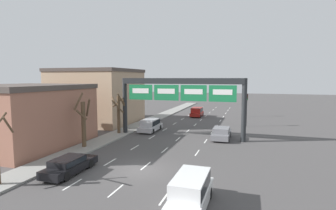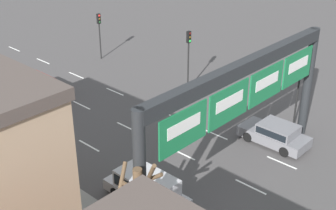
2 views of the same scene
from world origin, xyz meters
name	(u,v)px [view 2 (image 2 of 2)]	position (x,y,z in m)	size (l,w,h in m)	color
lane_dashes	(215,169)	(0.00, 13.50, 0.01)	(6.72, 67.00, 0.01)	white
sign_gantry	(244,92)	(0.00, 11.92, 5.48)	(15.36, 0.70, 7.20)	#232628
suv_silver	(147,187)	(-4.80, 14.28, 0.93)	(1.98, 4.67, 1.67)	#B7B7BC
car_grey	(275,133)	(4.90, 12.48, 0.77)	(1.99, 4.42, 1.43)	slate
suv_red	(37,86)	(-1.45, 29.49, 0.96)	(1.96, 4.00, 1.72)	maroon
traffic_light_near_gantry	(99,27)	(7.41, 32.56, 3.07)	(0.30, 0.35, 4.28)	black
traffic_light_mid_block	(189,49)	(7.54, 22.01, 3.45)	(0.30, 0.35, 4.85)	black
traffic_light_far_end	(299,85)	(7.33, 12.51, 3.31)	(0.30, 0.35, 4.64)	black
tree_bare_third	(140,209)	(-7.99, 11.41, 2.98)	(2.07, 2.10, 5.19)	brown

